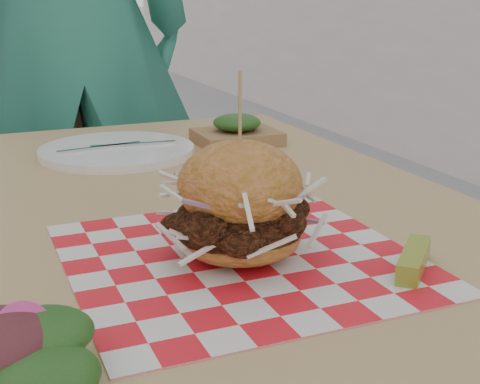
{
  "coord_description": "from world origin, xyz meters",
  "views": [
    {
      "loc": [
        -0.55,
        -0.63,
        1.03
      ],
      "look_at": [
        -0.29,
        -0.02,
        0.82
      ],
      "focal_mm": 50.0,
      "sensor_mm": 36.0,
      "label": 1
    }
  ],
  "objects_px": {
    "diner": "(67,22)",
    "patio_chair": "(70,171)",
    "patio_table": "(177,267)",
    "sandwich": "(240,208)"
  },
  "relations": [
    {
      "from": "patio_chair",
      "to": "sandwich",
      "type": "height_order",
      "value": "same"
    },
    {
      "from": "sandwich",
      "to": "diner",
      "type": "bearing_deg",
      "value": 89.12
    },
    {
      "from": "diner",
      "to": "patio_chair",
      "type": "xyz_separation_m",
      "value": [
        -0.03,
        -0.01,
        -0.39
      ]
    },
    {
      "from": "diner",
      "to": "patio_chair",
      "type": "distance_m",
      "value": 0.4
    },
    {
      "from": "diner",
      "to": "sandwich",
      "type": "height_order",
      "value": "diner"
    },
    {
      "from": "patio_table",
      "to": "sandwich",
      "type": "relative_size",
      "value": 6.04
    },
    {
      "from": "diner",
      "to": "patio_table",
      "type": "distance_m",
      "value": 1.05
    },
    {
      "from": "patio_table",
      "to": "patio_chair",
      "type": "xyz_separation_m",
      "value": [
        0.01,
        1.0,
        -0.12
      ]
    },
    {
      "from": "patio_table",
      "to": "patio_chair",
      "type": "distance_m",
      "value": 1.01
    },
    {
      "from": "patio_table",
      "to": "diner",
      "type": "bearing_deg",
      "value": 88.04
    }
  ]
}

